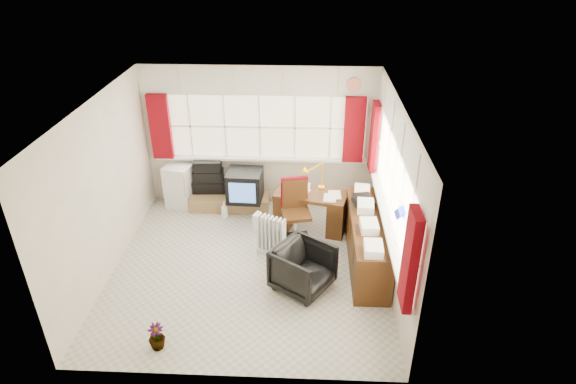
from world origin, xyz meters
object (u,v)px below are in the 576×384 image
Objects in this scene: radiator at (272,240)px; tv_bench at (230,201)px; desk at (311,208)px; desk_lamp at (322,170)px; office_chair at (303,268)px; crt_tv at (245,186)px; credenza at (367,240)px; task_chair at (295,208)px; mini_fridge at (180,185)px.

tv_bench is (-0.86, 1.39, -0.15)m from radiator.
desk_lamp is at bearing 48.24° from desk.
crt_tv is at bearing 61.41° from office_chair.
office_chair is at bearing -93.75° from desk.
credenza reaches higher than desk.
task_chair is at bearing -130.49° from desk_lamp.
mini_fridge is at bearing 153.25° from credenza.
office_chair is 2.29m from crt_tv.
credenza is at bearing -58.89° from desk_lamp.
mini_fridge is at bearing 139.92° from radiator.
office_chair is 1.19× the size of crt_tv.
desk is 1.25m from crt_tv.
task_chair reaches higher than office_chair.
desk_lamp is 1.42m from credenza.
task_chair reaches higher than credenza.
desk reaches higher than office_chair.
radiator is (-0.49, 0.76, -0.06)m from office_chair.
crt_tv is at bearing -22.80° from tv_bench.
mini_fridge is at bearing 168.71° from desk_lamp.
radiator is at bearing -66.34° from crt_tv.
radiator is at bearing -127.09° from desk.
office_chair is 3.17m from mini_fridge.
office_chair is (-0.27, -1.73, -0.66)m from desk_lamp.
task_chair is at bearing 40.92° from office_chair.
credenza is 2.42m from crt_tv.
task_chair is (-0.42, -0.49, -0.44)m from desk_lamp.
desk_lamp reaches higher than task_chair.
task_chair is 1.56× the size of radiator.
credenza is at bearing -33.70° from tv_bench.
crt_tv is at bearing -9.77° from mini_fridge.
desk is 2.44m from mini_fridge.
task_chair is 1.27m from office_chair.
desk_lamp is 0.76× the size of crt_tv.
mini_fridge is (-3.17, 1.60, -0.00)m from credenza.
crt_tv is 0.79× the size of mini_fridge.
crt_tv is (-1.05, 2.03, 0.19)m from office_chair.
desk_lamp is at bearing 51.97° from radiator.
credenza is at bearing -35.16° from crt_tv.
desk_lamp is at bearing -12.64° from crt_tv.
credenza is 3.26× the size of crt_tv.
tv_bench is at bearing 165.38° from desk_lamp.
credenza is 1.43× the size of tv_bench.
desk_lamp is 0.60× the size of mini_fridge.
radiator is 1.09× the size of crt_tv.
task_chair reaches higher than tv_bench.
radiator is at bearing -125.36° from task_chair.
crt_tv is (-1.32, 0.30, -0.47)m from desk_lamp.
office_chair is at bearing -62.68° from crt_tv.
desk is at bearing 132.24° from credenza.
task_chair is at bearing -129.69° from desk.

